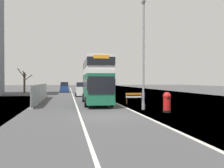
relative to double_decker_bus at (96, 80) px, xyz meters
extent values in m
cube|color=#424244|center=(-0.45, -9.76, -2.66)|extent=(140.00, 280.00, 0.10)
cube|color=#B2AFA8|center=(2.33, -9.76, -2.62)|extent=(0.24, 196.00, 0.01)
cube|color=silver|center=(-2.17, -9.76, -2.62)|extent=(0.16, 168.00, 0.01)
cube|color=#196042|center=(0.00, 0.01, -0.85)|extent=(2.75, 10.94, 2.83)
cube|color=silver|center=(0.00, 0.01, 0.77)|extent=(2.75, 10.94, 0.40)
cube|color=silver|center=(0.00, 0.01, 1.63)|extent=(2.73, 10.83, 1.33)
cube|color=black|center=(0.00, 0.01, -0.42)|extent=(2.78, 11.05, 0.91)
cube|color=black|center=(0.00, 0.01, 1.63)|extent=(2.77, 11.00, 0.73)
cube|color=black|center=(-0.14, -5.45, -0.49)|extent=(2.28, 0.12, 1.56)
cube|color=orange|center=(-0.14, -5.45, 2.00)|extent=(1.36, 0.09, 0.32)
cube|color=#196042|center=(0.00, 0.01, -2.08)|extent=(2.78, 11.05, 0.36)
cylinder|color=black|center=(-1.32, -3.33, -2.11)|extent=(0.33, 1.01, 1.00)
cylinder|color=black|center=(1.15, -3.39, -2.11)|extent=(0.33, 1.01, 1.00)
cylinder|color=black|center=(-1.16, 3.03, -2.11)|extent=(0.33, 1.01, 1.00)
cylinder|color=black|center=(1.31, 2.97, -2.11)|extent=(0.33, 1.01, 1.00)
cylinder|color=gray|center=(3.47, -6.13, 2.01)|extent=(0.18, 0.18, 9.25)
cube|color=slate|center=(3.47, -6.13, 6.76)|extent=(0.20, 0.70, 0.20)
cylinder|color=gray|center=(3.47, -6.13, -2.36)|extent=(0.29, 0.29, 0.50)
cylinder|color=black|center=(4.70, -8.45, -2.52)|extent=(0.62, 0.62, 0.18)
cylinder|color=red|center=(4.70, -8.45, -1.88)|extent=(0.57, 0.57, 1.11)
sphere|color=red|center=(4.70, -8.45, -1.32)|extent=(0.64, 0.64, 0.64)
cube|color=black|center=(4.70, -8.74, -1.46)|extent=(0.22, 0.03, 0.07)
cube|color=orange|center=(4.06, -0.78, -1.52)|extent=(1.92, 0.14, 0.20)
cube|color=white|center=(4.06, -0.78, -1.84)|extent=(1.92, 0.14, 0.20)
cube|color=orange|center=(3.19, -0.80, -2.07)|extent=(0.07, 0.07, 1.10)
cube|color=black|center=(3.19, -0.80, -2.57)|extent=(0.15, 0.44, 0.08)
cube|color=orange|center=(4.92, -0.75, -2.07)|extent=(0.07, 0.07, 1.10)
cube|color=black|center=(4.92, -0.75, -2.57)|extent=(0.15, 0.44, 0.08)
cube|color=#A8AAAD|center=(-6.24, -2.68, -1.55)|extent=(0.04, 3.26, 2.04)
cube|color=#A8AAAD|center=(-6.24, 0.72, -1.55)|extent=(0.04, 3.26, 2.04)
cube|color=#A8AAAD|center=(-6.24, 4.12, -1.55)|extent=(0.04, 3.26, 2.04)
cube|color=#A8AAAD|center=(-6.24, 7.52, -1.55)|extent=(0.04, 3.26, 2.04)
cube|color=#A8AAAD|center=(-6.24, 10.92, -1.55)|extent=(0.04, 3.26, 2.04)
cylinder|color=#939699|center=(-6.24, -4.38, -1.55)|extent=(0.06, 0.06, 2.14)
cube|color=gray|center=(-6.24, -4.38, -2.55)|extent=(0.44, 0.20, 0.12)
cylinder|color=#939699|center=(-6.24, -0.98, -1.55)|extent=(0.06, 0.06, 2.14)
cube|color=gray|center=(-6.24, -0.98, -2.55)|extent=(0.44, 0.20, 0.12)
cylinder|color=#939699|center=(-6.24, 2.42, -1.55)|extent=(0.06, 0.06, 2.14)
cube|color=gray|center=(-6.24, 2.42, -2.55)|extent=(0.44, 0.20, 0.12)
cylinder|color=#939699|center=(-6.24, 5.82, -1.55)|extent=(0.06, 0.06, 2.14)
cube|color=gray|center=(-6.24, 5.82, -2.55)|extent=(0.44, 0.20, 0.12)
cylinder|color=#939699|center=(-6.24, 9.22, -1.55)|extent=(0.06, 0.06, 2.14)
cube|color=gray|center=(-6.24, 9.22, -2.55)|extent=(0.44, 0.20, 0.12)
cylinder|color=#939699|center=(-6.24, 12.62, -1.55)|extent=(0.06, 0.06, 2.14)
cube|color=gray|center=(-6.24, 12.62, -2.55)|extent=(0.44, 0.20, 0.12)
cube|color=silver|center=(-0.85, 14.18, -1.75)|extent=(1.70, 4.02, 1.36)
cube|color=black|center=(-0.85, 14.18, -0.71)|extent=(1.57, 2.21, 0.72)
cylinder|color=black|center=(0.00, 15.42, -2.31)|extent=(0.20, 0.60, 0.60)
cylinder|color=black|center=(-1.70, 15.42, -2.31)|extent=(0.20, 0.60, 0.60)
cylinder|color=black|center=(0.00, 12.93, -2.31)|extent=(0.20, 0.60, 0.60)
cylinder|color=black|center=(-1.70, 12.93, -2.31)|extent=(0.20, 0.60, 0.60)
cube|color=black|center=(0.31, 20.54, -1.74)|extent=(1.85, 3.83, 1.39)
cube|color=black|center=(0.31, 20.54, -0.70)|extent=(1.70, 2.11, 0.68)
cylinder|color=black|center=(1.23, 21.73, -2.31)|extent=(0.20, 0.60, 0.60)
cylinder|color=black|center=(-0.62, 21.73, -2.31)|extent=(0.20, 0.60, 0.60)
cylinder|color=black|center=(1.23, 19.35, -2.31)|extent=(0.20, 0.60, 0.60)
cylinder|color=black|center=(-0.62, 19.35, -2.31)|extent=(0.20, 0.60, 0.60)
cube|color=navy|center=(-3.74, 29.84, -1.83)|extent=(1.77, 3.95, 1.21)
cube|color=black|center=(-3.74, 29.84, -0.81)|extent=(1.63, 2.17, 0.84)
cylinder|color=black|center=(-2.86, 31.06, -2.31)|extent=(0.20, 0.60, 0.60)
cylinder|color=black|center=(-4.63, 31.06, -2.31)|extent=(0.20, 0.60, 0.60)
cylinder|color=black|center=(-2.86, 28.61, -2.31)|extent=(0.20, 0.60, 0.60)
cylinder|color=black|center=(-4.63, 28.61, -2.31)|extent=(0.20, 0.60, 0.60)
cylinder|color=#4C3D2D|center=(-11.70, 26.91, -0.51)|extent=(0.40, 0.40, 4.20)
cylinder|color=#4C3D2D|center=(-10.92, 26.66, 0.53)|extent=(1.69, 0.64, 1.23)
cylinder|color=#4C3D2D|center=(-11.63, 27.36, 0.72)|extent=(0.34, 1.08, 1.14)
cylinder|color=#4C3D2D|center=(-12.33, 26.76, 1.48)|extent=(1.41, 0.48, 1.88)
cylinder|color=#4C3D2D|center=(-11.72, 26.18, 1.21)|extent=(0.22, 1.58, 1.37)
cylinder|color=#2D3342|center=(4.05, -4.14, -2.20)|extent=(0.29, 0.29, 0.83)
cylinder|color=navy|center=(4.05, -4.14, -1.51)|extent=(0.34, 0.34, 0.56)
sphere|color=tan|center=(4.05, -4.14, -1.12)|extent=(0.22, 0.22, 0.22)
camera|label=1|loc=(-3.03, -27.85, -0.10)|focal=41.51mm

